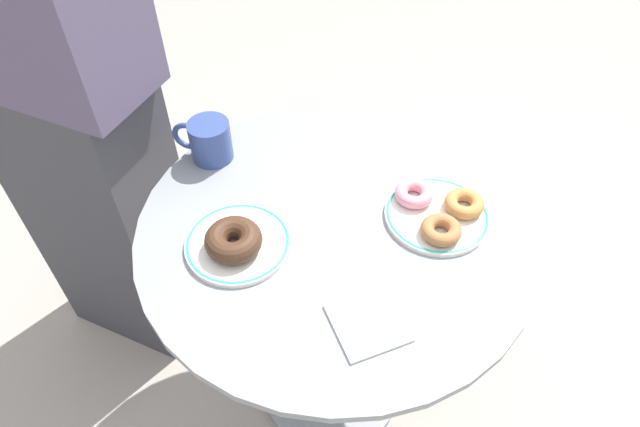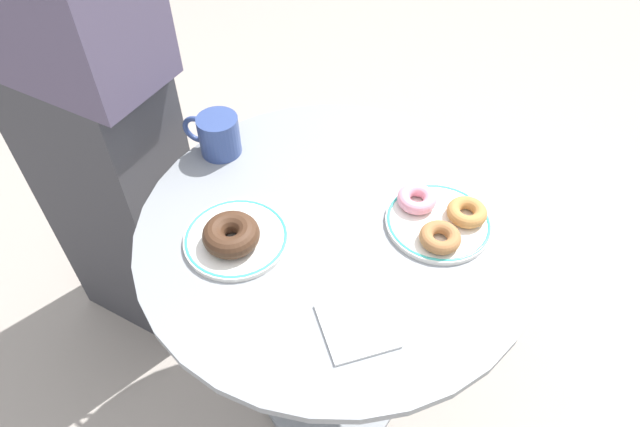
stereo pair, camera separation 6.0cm
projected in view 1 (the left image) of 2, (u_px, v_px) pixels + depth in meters
ground_plane at (331, 387)px, 1.63m from camera, size 7.00×7.00×0.02m
cafe_table at (334, 284)px, 1.25m from camera, size 0.78×0.78×0.70m
plate_left at (238, 243)px, 1.06m from camera, size 0.20×0.20×0.01m
plate_right at (437, 215)px, 1.11m from camera, size 0.21×0.21×0.01m
donut_chocolate at (233, 239)px, 1.03m from camera, size 0.14×0.14×0.04m
donut_old_fashioned at (464, 204)px, 1.11m from camera, size 0.10×0.10×0.03m
donut_pink_frosted at (415, 195)px, 1.12m from camera, size 0.09×0.09×0.03m
donut_cinnamon at (441, 230)px, 1.06m from camera, size 0.10×0.10×0.03m
paper_napkin at (368, 323)px, 0.95m from camera, size 0.12×0.12×0.01m
coffee_mug at (209, 140)px, 1.21m from camera, size 0.12×0.09×0.09m
person_figure at (55, 86)px, 1.18m from camera, size 0.46×0.46×1.71m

